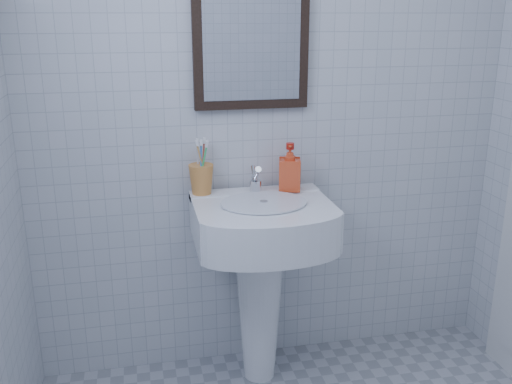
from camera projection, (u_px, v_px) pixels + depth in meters
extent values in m
cube|color=silver|center=(273.00, 105.00, 2.54)|extent=(2.20, 0.02, 2.50)
cone|color=white|center=(259.00, 306.00, 2.60)|extent=(0.23, 0.23, 0.72)
cube|color=white|center=(262.00, 222.00, 2.43)|extent=(0.58, 0.41, 0.18)
cube|color=white|center=(254.00, 193.00, 2.55)|extent=(0.58, 0.10, 0.03)
cylinder|color=white|center=(264.00, 202.00, 2.37)|extent=(0.36, 0.36, 0.01)
cylinder|color=silver|center=(256.00, 186.00, 2.52)|extent=(0.05, 0.05, 0.05)
cylinder|color=silver|center=(256.00, 173.00, 2.48)|extent=(0.03, 0.10, 0.08)
cylinder|color=silver|center=(255.00, 176.00, 2.52)|extent=(0.03, 0.05, 0.09)
imported|color=red|center=(290.00, 167.00, 2.53)|extent=(0.12, 0.12, 0.21)
cube|color=black|center=(251.00, 35.00, 2.41)|extent=(0.50, 0.04, 0.62)
cube|color=white|center=(252.00, 36.00, 2.39)|extent=(0.42, 0.00, 0.54)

